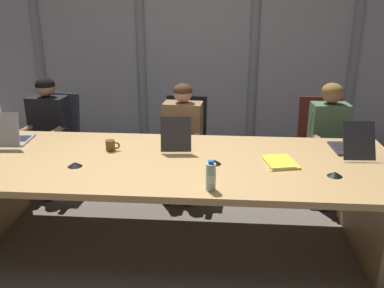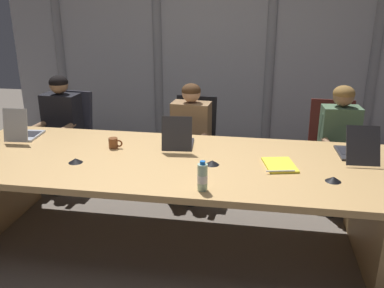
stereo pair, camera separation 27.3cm
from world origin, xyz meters
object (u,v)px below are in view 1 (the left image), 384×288
conference_mic_left_side (75,164)px  person_left_end (46,127)px  laptop_left_mid (176,141)px  laptop_center (351,146)px  spiral_notepad (280,162)px  conference_mic_middle (335,174)px  office_chair_left_end (56,150)px  laptop_left_end (14,137)px  office_chair_left_mid (184,154)px  coffee_mug_near (111,145)px  conference_mic_right_side (214,162)px  person_left_mid (181,133)px  person_center (331,135)px  water_bottle_primary (211,177)px  office_chair_center (318,157)px

conference_mic_left_side → person_left_end: bearing=122.1°
laptop_left_mid → laptop_center: size_ratio=0.80×
person_left_end → spiral_notepad: size_ratio=3.41×
person_left_end → conference_mic_middle: 2.89m
office_chair_left_end → laptop_left_end: bearing=7.0°
office_chair_left_mid → coffee_mug_near: office_chair_left_mid is taller
conference_mic_right_side → person_left_end: bearing=150.1°
laptop_left_end → spiral_notepad: bearing=-101.4°
person_left_mid → office_chair_left_mid: bearing=-179.0°
laptop_center → conference_mic_right_side: size_ratio=4.26×
office_chair_left_mid → person_center: size_ratio=0.82×
person_left_mid → coffee_mug_near: size_ratio=9.45×
conference_mic_right_side → person_center: bearing=42.0°
laptop_left_end → water_bottle_primary: size_ratio=1.85×
person_left_mid → laptop_left_end: bearing=-59.6°
laptop_left_mid → office_chair_left_mid: laptop_left_mid is taller
office_chair_left_end → spiral_notepad: size_ratio=2.79×
office_chair_left_end → office_chair_center: office_chair_center is taller
laptop_left_end → laptop_center: 2.87m
laptop_left_end → spiral_notepad: (2.26, -0.29, -0.05)m
office_chair_left_end → spiral_notepad: office_chair_left_end is taller
person_left_end → laptop_center: bearing=81.2°
office_chair_left_end → person_left_end: 0.35m
person_left_mid → coffee_mug_near: bearing=-28.6°
laptop_left_mid → spiral_notepad: size_ratio=1.09×
laptop_center → office_chair_left_end: bearing=70.9°
person_left_end → spiral_notepad: person_left_end is taller
office_chair_left_end → person_left_mid: person_left_mid is taller
office_chair_left_mid → person_left_mid: size_ratio=0.84×
laptop_left_mid → coffee_mug_near: size_ratio=3.13×
conference_mic_right_side → coffee_mug_near: bearing=164.7°
person_left_end → conference_mic_middle: bearing=70.3°
laptop_left_end → conference_mic_left_side: laptop_left_end is taller
office_chair_center → person_left_mid: bearing=-81.2°
laptop_left_mid → office_chair_left_end: size_ratio=0.39×
laptop_left_mid → person_left_mid: 0.68m
coffee_mug_near → conference_mic_middle: size_ratio=1.09×
person_left_mid → conference_mic_left_side: bearing=-26.3°
office_chair_left_mid → water_bottle_primary: (0.33, -1.62, 0.47)m
coffee_mug_near → spiral_notepad: 1.39m
person_left_end → conference_mic_left_side: person_left_end is taller
person_left_end → person_left_mid: 1.41m
person_left_mid → water_bottle_primary: person_left_mid is taller
office_chair_left_end → person_center: size_ratio=0.83×
office_chair_center → conference_mic_left_side: office_chair_center is taller
laptop_left_mid → conference_mic_left_side: bearing=118.1°
water_bottle_primary → coffee_mug_near: (-0.86, 0.69, -0.05)m
coffee_mug_near → person_left_mid: bearing=56.5°
laptop_center → office_chair_center: laptop_center is taller
office_chair_center → person_left_end: 2.85m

